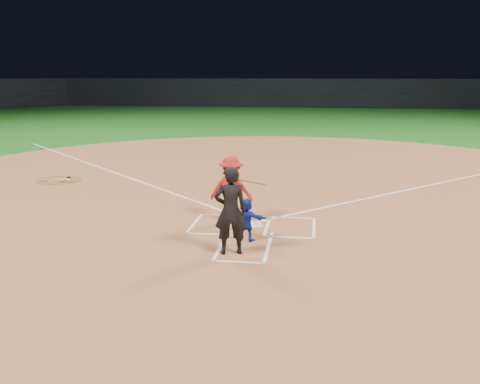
# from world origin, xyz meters

# --- Properties ---
(ground) EXTENTS (120.00, 120.00, 0.00)m
(ground) POSITION_xyz_m (0.00, 0.00, 0.00)
(ground) COLOR #134E14
(ground) RESTS_ON ground
(home_plate_dirt) EXTENTS (28.00, 28.00, 0.01)m
(home_plate_dirt) POSITION_xyz_m (0.00, 6.00, 0.01)
(home_plate_dirt) COLOR #945630
(home_plate_dirt) RESTS_ON ground
(stadium_wall_far) EXTENTS (80.00, 1.20, 3.20)m
(stadium_wall_far) POSITION_xyz_m (0.00, 48.00, 1.60)
(stadium_wall_far) COLOR black
(stadium_wall_far) RESTS_ON ground
(home_plate) EXTENTS (0.60, 0.60, 0.02)m
(home_plate) POSITION_xyz_m (0.00, 0.00, 0.02)
(home_plate) COLOR silver
(home_plate) RESTS_ON home_plate_dirt
(on_deck_circle) EXTENTS (1.70, 1.70, 0.01)m
(on_deck_circle) POSITION_xyz_m (-7.90, 4.93, 0.02)
(on_deck_circle) COLOR brown
(on_deck_circle) RESTS_ON home_plate_dirt
(on_deck_logo) EXTENTS (0.80, 0.80, 0.00)m
(on_deck_logo) POSITION_xyz_m (-7.90, 4.93, 0.02)
(on_deck_logo) COLOR yellow
(on_deck_logo) RESTS_ON on_deck_circle
(on_deck_bat_a) EXTENTS (0.44, 0.78, 0.06)m
(on_deck_bat_a) POSITION_xyz_m (-7.75, 5.18, 0.05)
(on_deck_bat_a) COLOR olive
(on_deck_bat_a) RESTS_ON on_deck_circle
(on_deck_bat_b) EXTENTS (0.74, 0.51, 0.06)m
(on_deck_bat_b) POSITION_xyz_m (-8.10, 4.83, 0.05)
(on_deck_bat_b) COLOR #A37A3B
(on_deck_bat_b) RESTS_ON on_deck_circle
(on_deck_bat_c) EXTENTS (0.84, 0.09, 0.06)m
(on_deck_bat_c) POSITION_xyz_m (-7.60, 4.63, 0.05)
(on_deck_bat_c) COLOR #9A6838
(on_deck_bat_c) RESTS_ON on_deck_circle
(bat_weight_donut) EXTENTS (0.19, 0.19, 0.05)m
(bat_weight_donut) POSITION_xyz_m (-7.70, 5.33, 0.05)
(bat_weight_donut) COLOR black
(bat_weight_donut) RESTS_ON on_deck_circle
(catcher) EXTENTS (1.02, 0.50, 1.05)m
(catcher) POSITION_xyz_m (-0.02, -1.30, 0.54)
(catcher) COLOR #13259D
(catcher) RESTS_ON home_plate_dirt
(umpire) EXTENTS (0.83, 0.66, 1.98)m
(umpire) POSITION_xyz_m (-0.25, -2.27, 1.00)
(umpire) COLOR black
(umpire) RESTS_ON home_plate_dirt
(chalk_markings) EXTENTS (28.35, 17.32, 0.01)m
(chalk_markings) POSITION_xyz_m (0.00, 5.29, 0.01)
(chalk_markings) COLOR white
(chalk_markings) RESTS_ON home_plate_dirt
(batter_at_plate) EXTENTS (1.55, 0.77, 1.78)m
(batter_at_plate) POSITION_xyz_m (-0.64, 0.33, 0.90)
(batter_at_plate) COLOR red
(batter_at_plate) RESTS_ON home_plate_dirt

